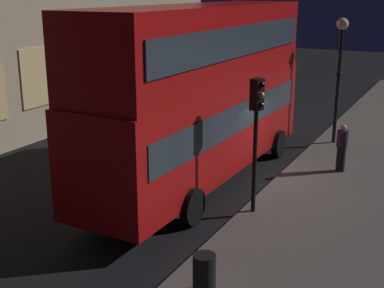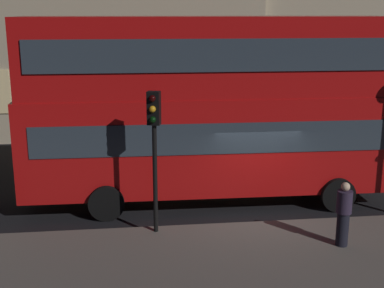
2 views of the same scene
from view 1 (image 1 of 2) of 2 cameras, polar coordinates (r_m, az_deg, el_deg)
name	(u,v)px [view 1 (image 1 of 2)]	position (r m, az deg, el deg)	size (l,w,h in m)	color
ground_plane	(258,177)	(18.14, 7.13, -3.55)	(80.00, 80.00, 0.00)	black
double_decker_bus	(202,87)	(16.76, 1.06, 6.15)	(11.31, 3.04, 5.69)	#B20F0F
traffic_light_near_kerb	(257,118)	(14.28, 6.99, 2.85)	(0.38, 0.40, 3.77)	black
street_lamp	(340,55)	(21.64, 15.70, 9.19)	(0.46, 0.46, 4.97)	black
pedestrian	(342,147)	(18.68, 15.86, -0.36)	(0.38, 0.38, 1.66)	black
litter_bin	(204,274)	(11.14, 1.33, -13.85)	(0.48, 0.48, 0.86)	black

